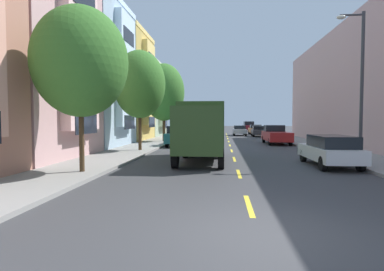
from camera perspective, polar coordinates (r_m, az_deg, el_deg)
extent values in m
plane|color=#38383A|center=(36.58, 6.37, -0.74)|extent=(160.00, 160.00, 0.00)
cube|color=gray|center=(35.16, -5.21, -0.76)|extent=(3.20, 120.00, 0.14)
cube|color=gray|center=(35.45, 17.99, -0.86)|extent=(3.20, 120.00, 0.14)
cube|color=yellow|center=(8.83, 9.98, -12.00)|extent=(0.14, 2.20, 0.01)
cube|color=yellow|center=(13.71, 8.25, -6.66)|extent=(0.14, 2.20, 0.01)
cube|color=yellow|center=(18.66, 7.45, -4.14)|extent=(0.14, 2.20, 0.01)
cube|color=yellow|center=(23.63, 6.99, -2.68)|extent=(0.14, 2.20, 0.01)
cube|color=yellow|center=(28.61, 6.68, -1.72)|extent=(0.14, 2.20, 0.01)
cube|color=yellow|center=(33.59, 6.47, -1.05)|extent=(0.14, 2.20, 0.01)
cube|color=yellow|center=(38.58, 6.31, -0.55)|extent=(0.14, 2.20, 0.01)
cube|color=yellow|center=(43.57, 6.19, -0.17)|extent=(0.14, 2.20, 0.01)
cube|color=yellow|center=(48.57, 6.10, 0.14)|extent=(0.14, 2.20, 0.01)
cube|color=yellow|center=(53.56, 6.02, 0.39)|extent=(0.14, 2.20, 0.01)
cube|color=#FECACA|center=(19.25, -19.04, 14.05)|extent=(0.55, 3.68, 8.75)
cube|color=#1E232D|center=(18.76, -18.02, 1.95)|extent=(0.04, 2.80, 1.10)
cube|color=#1E232D|center=(19.02, -18.18, 12.14)|extent=(0.04, 2.80, 1.10)
cube|color=#9EB7CC|center=(29.18, -22.78, 9.34)|extent=(11.14, 8.18, 11.37)
cube|color=#CAE7FE|center=(28.48, -12.79, 21.87)|extent=(0.60, 8.18, 0.44)
cube|color=#CAE7FE|center=(27.03, -11.58, 11.02)|extent=(0.55, 3.68, 8.87)
cube|color=#1E232D|center=(26.67, -10.89, 2.31)|extent=(0.04, 2.80, 1.10)
cube|color=#1E232D|center=(26.86, -10.96, 9.61)|extent=(0.04, 2.80, 1.10)
cube|color=#1E232D|center=(27.47, -11.03, 16.69)|extent=(0.04, 2.80, 1.10)
cube|color=tan|center=(36.85, -16.98, 7.81)|extent=(11.71, 8.18, 11.09)
cube|color=#F9D572|center=(36.13, -8.47, 17.29)|extent=(0.60, 8.18, 0.44)
cube|color=#F9D572|center=(35.06, -7.56, 8.90)|extent=(0.55, 3.68, 8.65)
cube|color=#1E232D|center=(34.80, -7.05, 2.36)|extent=(0.04, 2.80, 1.10)
cube|color=#1E232D|center=(34.93, -7.08, 7.83)|extent=(0.04, 2.80, 1.10)
cube|color=#1E232D|center=(35.38, -7.11, 13.20)|extent=(0.04, 2.80, 1.10)
cube|color=#99AD8E|center=(44.59, -12.64, 5.80)|extent=(11.34, 8.18, 9.26)
cube|color=beige|center=(43.78, -5.79, 12.30)|extent=(0.60, 8.18, 0.44)
cube|color=beige|center=(43.17, -5.07, 6.45)|extent=(0.55, 3.68, 7.22)
cube|color=#1E232D|center=(43.03, -4.67, 2.02)|extent=(0.04, 2.80, 1.10)
cube|color=#1E232D|center=(43.08, -4.68, 5.72)|extent=(0.04, 2.80, 1.10)
cube|color=#1E232D|center=(43.31, -4.69, 9.39)|extent=(0.04, 2.80, 1.10)
cylinder|color=#47331E|center=(13.91, -18.85, -0.34)|extent=(0.20, 0.20, 2.78)
ellipsoid|color=#387028|center=(14.08, -19.05, 12.15)|extent=(3.81, 3.81, 4.43)
cylinder|color=#47331E|center=(22.84, -9.15, 0.99)|extent=(0.23, 0.23, 2.81)
ellipsoid|color=#387028|center=(22.96, -9.21, 8.90)|extent=(3.57, 3.57, 4.69)
cylinder|color=#47331E|center=(32.07, -4.95, 1.44)|extent=(0.29, 0.29, 2.70)
ellipsoid|color=#387028|center=(32.18, -4.98, 7.60)|extent=(4.05, 4.05, 5.61)
cylinder|color=#38383D|center=(18.03, 27.71, 7.45)|extent=(0.16, 0.16, 7.35)
cylinder|color=#38383D|center=(18.48, 26.31, 18.50)|extent=(1.10, 0.10, 0.10)
ellipsoid|color=silver|center=(18.29, 24.76, 18.38)|extent=(0.44, 0.28, 0.20)
cube|color=#2D471E|center=(18.63, 1.94, 1.76)|extent=(2.41, 5.31, 2.51)
cube|color=#2D471E|center=(14.84, 1.06, 0.90)|extent=(2.31, 1.90, 2.20)
cube|color=black|center=(13.93, 0.79, 2.77)|extent=(2.02, 0.08, 0.97)
cube|color=black|center=(21.27, 2.34, -2.11)|extent=(2.40, 0.16, 0.24)
cylinder|color=black|center=(15.00, -3.01, -3.99)|extent=(0.28, 0.96, 0.96)
cylinder|color=black|center=(14.85, 5.14, -4.07)|extent=(0.28, 0.96, 0.96)
cylinder|color=black|center=(20.24, -0.82, -2.22)|extent=(0.28, 0.96, 0.96)
cylinder|color=black|center=(20.12, 5.19, -2.26)|extent=(0.28, 0.96, 0.96)
cylinder|color=black|center=(19.15, -1.18, -2.51)|extent=(0.28, 0.96, 0.96)
cylinder|color=black|center=(19.03, 5.19, -2.55)|extent=(0.28, 0.96, 0.96)
cube|color=black|center=(34.72, -0.77, 0.38)|extent=(1.97, 4.81, 0.90)
cube|color=black|center=(34.70, -0.77, 1.70)|extent=(1.73, 2.79, 0.70)
cylinder|color=black|center=(33.23, -2.53, -0.51)|extent=(0.22, 0.66, 0.66)
cylinder|color=black|center=(33.04, 0.44, -0.53)|extent=(0.22, 0.66, 0.66)
cylinder|color=black|center=(36.46, -1.86, -0.22)|extent=(0.22, 0.66, 0.66)
cylinder|color=black|center=(36.29, 0.85, -0.23)|extent=(0.22, 0.66, 0.66)
cube|color=#333338|center=(44.28, 11.68, 0.65)|extent=(1.93, 4.55, 0.60)
cube|color=black|center=(44.04, 11.71, 1.35)|extent=(1.65, 2.21, 0.50)
cylinder|color=black|center=(45.89, 12.50, 0.34)|extent=(0.24, 0.67, 0.66)
cylinder|color=black|center=(45.76, 10.53, 0.35)|extent=(0.24, 0.67, 0.66)
cylinder|color=black|center=(42.84, 12.89, 0.17)|extent=(0.24, 0.67, 0.66)
cylinder|color=black|center=(42.71, 10.78, 0.18)|extent=(0.24, 0.67, 0.66)
cube|color=maroon|center=(61.12, 9.93, 1.39)|extent=(2.02, 4.83, 0.90)
cube|color=black|center=(61.10, 9.94, 2.14)|extent=(1.75, 2.81, 0.70)
cylinder|color=black|center=(62.84, 10.57, 1.01)|extent=(0.23, 0.66, 0.66)
cylinder|color=black|center=(62.68, 9.00, 1.02)|extent=(0.23, 0.66, 0.66)
cylinder|color=black|center=(59.59, 10.90, 0.91)|extent=(0.23, 0.66, 0.66)
cylinder|color=black|center=(59.43, 9.25, 0.92)|extent=(0.23, 0.66, 0.66)
cube|color=silver|center=(17.08, 22.98, -2.84)|extent=(1.91, 4.73, 0.62)
cube|color=black|center=(16.68, 23.43, -0.96)|extent=(1.65, 2.85, 0.55)
cylinder|color=black|center=(18.88, 23.70, -3.28)|extent=(0.23, 0.66, 0.66)
cylinder|color=black|center=(18.41, 18.99, -3.34)|extent=(0.23, 0.66, 0.66)
cylinder|color=black|center=(15.92, 27.55, -4.45)|extent=(0.23, 0.66, 0.66)
cylinder|color=black|center=(15.36, 22.04, -4.59)|extent=(0.23, 0.66, 0.66)
cube|color=navy|center=(42.48, 0.37, 0.63)|extent=(1.84, 4.71, 0.62)
cube|color=black|center=(42.83, 0.42, 1.43)|extent=(1.61, 2.83, 0.55)
cylinder|color=black|center=(40.98, -0.94, 0.12)|extent=(0.22, 0.66, 0.66)
cylinder|color=black|center=(40.83, 1.29, 0.11)|extent=(0.22, 0.66, 0.66)
cylinder|color=black|center=(44.16, -0.48, 0.31)|extent=(0.22, 0.66, 0.66)
cylinder|color=black|center=(44.02, 1.59, 0.30)|extent=(0.22, 0.66, 0.66)
cube|color=#194C28|center=(53.59, 1.28, 1.08)|extent=(1.86, 4.72, 0.62)
cube|color=black|center=(53.95, 1.31, 1.72)|extent=(1.63, 2.83, 0.55)
cylinder|color=black|center=(52.06, 0.30, 0.69)|extent=(0.23, 0.66, 0.66)
cylinder|color=black|center=(51.96, 2.06, 0.69)|extent=(0.23, 0.66, 0.66)
cylinder|color=black|center=(55.25, 0.56, 0.81)|extent=(0.23, 0.66, 0.66)
cylinder|color=black|center=(55.15, 2.21, 0.81)|extent=(0.23, 0.66, 0.66)
cube|color=orange|center=(49.89, 11.04, 0.90)|extent=(1.83, 4.04, 0.62)
cube|color=black|center=(49.39, 11.12, 1.56)|extent=(1.57, 1.71, 0.55)
cylinder|color=black|center=(51.34, 11.70, 0.60)|extent=(0.23, 0.66, 0.66)
cylinder|color=black|center=(51.16, 10.01, 0.61)|extent=(0.23, 0.66, 0.66)
cylinder|color=black|center=(48.65, 12.13, 0.48)|extent=(0.23, 0.66, 0.66)
cylinder|color=black|center=(48.46, 10.35, 0.49)|extent=(0.23, 0.66, 0.66)
cube|color=#195B60|center=(27.93, -2.04, -0.32)|extent=(2.02, 5.31, 0.80)
cube|color=black|center=(26.75, -2.36, 1.04)|extent=(1.76, 1.60, 0.60)
cylinder|color=black|center=(26.32, -4.47, -1.39)|extent=(0.22, 0.66, 0.66)
cylinder|color=black|center=(26.07, -0.61, -1.42)|extent=(0.22, 0.66, 0.66)
cylinder|color=black|center=(29.86, -3.28, -0.89)|extent=(0.22, 0.66, 0.66)
cylinder|color=black|center=(29.65, 0.12, -0.91)|extent=(0.22, 0.66, 0.66)
cube|color=#AD1E1E|center=(30.91, 14.62, -0.11)|extent=(2.09, 5.33, 0.80)
cube|color=black|center=(32.03, 14.26, 1.25)|extent=(1.79, 1.62, 0.60)
cylinder|color=black|center=(32.87, 15.57, -0.65)|extent=(0.23, 0.66, 0.66)
cylinder|color=black|center=(32.57, 12.50, -0.64)|extent=(0.23, 0.66, 0.66)
cylinder|color=black|center=(29.35, 16.95, -1.07)|extent=(0.23, 0.66, 0.66)
cylinder|color=black|center=(29.01, 13.52, -1.07)|extent=(0.23, 0.66, 0.66)
cube|color=#B2B5BA|center=(46.55, 8.35, 0.78)|extent=(1.80, 4.50, 0.60)
cube|color=black|center=(46.31, 8.37, 1.45)|extent=(1.58, 2.16, 0.50)
cylinder|color=black|center=(48.14, 9.19, 0.48)|extent=(0.22, 0.66, 0.66)
cylinder|color=black|center=(48.06, 7.31, 0.49)|extent=(0.22, 0.66, 0.66)
cylinder|color=black|center=(45.09, 9.46, 0.33)|extent=(0.22, 0.66, 0.66)
cylinder|color=black|center=(45.00, 7.45, 0.34)|extent=(0.22, 0.66, 0.66)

